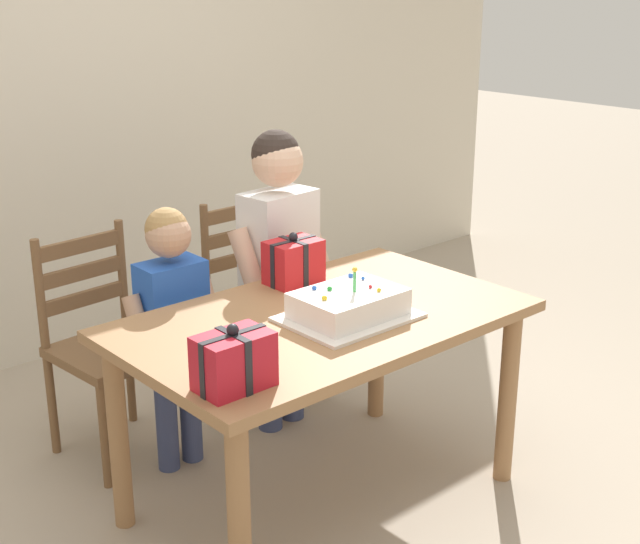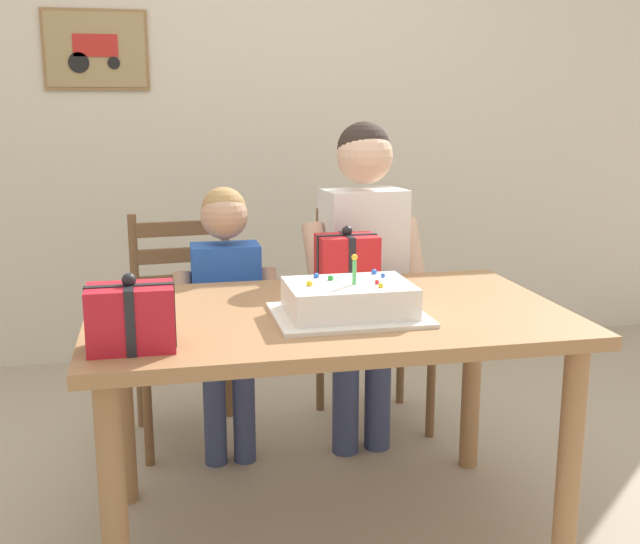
% 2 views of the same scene
% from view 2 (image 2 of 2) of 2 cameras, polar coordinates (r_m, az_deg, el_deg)
% --- Properties ---
extents(ground_plane, '(20.00, 20.00, 0.00)m').
position_cam_2_polar(ground_plane, '(2.64, 0.53, -18.71)').
color(ground_plane, tan).
extents(back_wall, '(6.40, 0.11, 2.60)m').
position_cam_2_polar(back_wall, '(4.19, -5.49, 11.53)').
color(back_wall, beige).
rests_on(back_wall, ground).
extents(dining_table, '(1.43, 0.87, 0.75)m').
position_cam_2_polar(dining_table, '(2.37, 0.56, -5.19)').
color(dining_table, '#9E7047').
rests_on(dining_table, ground).
extents(birthday_cake, '(0.44, 0.34, 0.19)m').
position_cam_2_polar(birthday_cake, '(2.25, 2.15, -2.15)').
color(birthday_cake, white).
rests_on(birthday_cake, dining_table).
extents(gift_box_red_large, '(0.22, 0.15, 0.20)m').
position_cam_2_polar(gift_box_red_large, '(2.01, -13.80, -3.28)').
color(gift_box_red_large, red).
rests_on(gift_box_red_large, dining_table).
extents(gift_box_beside_cake, '(0.21, 0.15, 0.21)m').
position_cam_2_polar(gift_box_beside_cake, '(2.66, 2.00, 0.94)').
color(gift_box_beside_cake, red).
rests_on(gift_box_beside_cake, dining_table).
extents(chair_left, '(0.45, 0.45, 0.92)m').
position_cam_2_polar(chair_left, '(3.20, -9.78, -4.05)').
color(chair_left, brown).
rests_on(chair_left, ground).
extents(chair_right, '(0.43, 0.43, 0.92)m').
position_cam_2_polar(chair_right, '(3.31, 3.80, -3.29)').
color(chair_right, brown).
rests_on(chair_right, ground).
extents(child_older, '(0.49, 0.29, 1.30)m').
position_cam_2_polar(child_older, '(2.94, 3.24, 1.11)').
color(child_older, '#38426B').
rests_on(child_older, ground).
extents(child_younger, '(0.38, 0.22, 1.07)m').
position_cam_2_polar(child_younger, '(2.88, -6.92, -2.08)').
color(child_younger, '#38426B').
rests_on(child_younger, ground).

